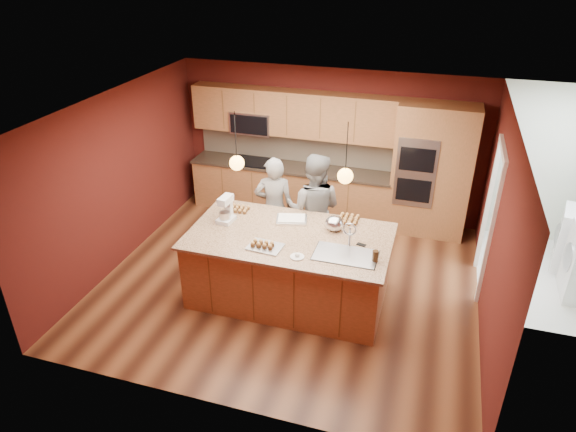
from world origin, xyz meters
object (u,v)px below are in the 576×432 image
(stand_mixer, at_px, (226,211))
(mixing_bowl, at_px, (334,223))
(person_right, at_px, (314,210))
(island, at_px, (290,266))
(person_left, at_px, (274,208))

(stand_mixer, xyz_separation_m, mixing_bowl, (1.54, 0.20, -0.06))
(person_right, bearing_deg, island, 83.91)
(island, distance_m, person_right, 1.11)
(island, bearing_deg, person_left, 119.28)
(island, bearing_deg, mixing_bowl, 30.85)
(person_left, bearing_deg, island, 103.57)
(stand_mixer, distance_m, mixing_bowl, 1.55)
(person_left, height_order, person_right, person_right)
(stand_mixer, bearing_deg, island, -0.67)
(stand_mixer, relative_size, mixing_bowl, 1.50)
(island, distance_m, person_left, 1.23)
(person_left, relative_size, person_right, 0.93)
(person_left, relative_size, stand_mixer, 4.40)
(island, distance_m, stand_mixer, 1.21)
(person_right, height_order, stand_mixer, person_right)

